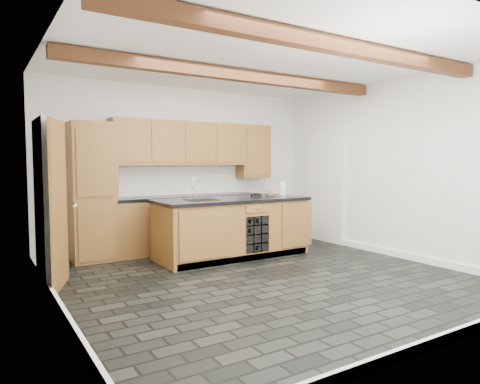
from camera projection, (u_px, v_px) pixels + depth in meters
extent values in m
plane|color=black|center=(264.00, 277.00, 5.58)|extent=(5.00, 5.00, 0.00)
plane|color=white|center=(183.00, 168.00, 7.60)|extent=(5.00, 0.00, 5.00)
plane|color=white|center=(54.00, 173.00, 4.17)|extent=(0.00, 5.00, 5.00)
plane|color=white|center=(392.00, 169.00, 6.81)|extent=(0.00, 5.00, 5.00)
plane|color=white|center=(264.00, 59.00, 5.39)|extent=(5.00, 5.00, 0.00)
cube|color=#5A2E17|center=(332.00, 45.00, 4.38)|extent=(4.90, 0.15, 0.15)
cube|color=#5A2E17|center=(239.00, 75.00, 5.90)|extent=(4.90, 0.15, 0.15)
cube|color=white|center=(61.00, 308.00, 4.27)|extent=(0.04, 5.00, 0.10)
cube|color=white|center=(389.00, 252.00, 6.89)|extent=(0.04, 5.00, 0.10)
cube|color=white|center=(439.00, 341.00, 3.48)|extent=(5.00, 0.04, 0.10)
cube|color=white|center=(41.00, 201.00, 5.31)|extent=(0.06, 0.94, 2.04)
cube|color=olive|center=(59.00, 204.00, 5.09)|extent=(0.31, 0.77, 2.00)
cube|color=white|center=(325.00, 188.00, 8.09)|extent=(0.06, 0.98, 2.04)
cube|color=black|center=(326.00, 189.00, 8.10)|extent=(0.02, 0.86, 1.96)
cube|color=olive|center=(92.00, 192.00, 6.50)|extent=(0.65, 0.60, 2.10)
cube|color=olive|center=(189.00, 224.00, 7.40)|extent=(2.60, 0.60, 0.88)
cube|color=black|center=(189.00, 197.00, 7.37)|extent=(2.64, 0.62, 0.05)
cube|color=white|center=(182.00, 180.00, 7.59)|extent=(2.60, 0.02, 0.52)
cube|color=olive|center=(180.00, 143.00, 7.36)|extent=(2.40, 0.35, 0.75)
cube|color=olive|center=(253.00, 152.00, 8.16)|extent=(0.60, 0.35, 1.00)
cube|color=olive|center=(232.00, 229.00, 6.81)|extent=(2.40, 0.90, 0.88)
cube|color=black|center=(232.00, 200.00, 6.78)|extent=(2.46, 0.96, 0.05)
cube|color=olive|center=(205.00, 235.00, 6.04)|extent=(0.80, 0.02, 0.70)
cube|color=olive|center=(297.00, 225.00, 6.92)|extent=(0.60, 0.02, 0.70)
cube|color=black|center=(252.00, 233.00, 6.65)|extent=(0.42, 0.30, 0.56)
cylinder|color=black|center=(254.00, 247.00, 6.63)|extent=(0.07, 0.26, 0.07)
cylinder|color=black|center=(254.00, 220.00, 6.60)|extent=(0.07, 0.26, 0.07)
cylinder|color=black|center=(246.00, 230.00, 6.53)|extent=(0.07, 0.26, 0.07)
cylinder|color=black|center=(246.00, 221.00, 6.52)|extent=(0.07, 0.26, 0.07)
cube|color=black|center=(201.00, 200.00, 6.49)|extent=(0.45, 0.40, 0.02)
cylinder|color=silver|center=(196.00, 193.00, 6.63)|extent=(0.02, 0.02, 0.20)
torus|color=silver|center=(196.00, 184.00, 6.62)|extent=(0.18, 0.02, 0.18)
cylinder|color=silver|center=(191.00, 197.00, 6.59)|extent=(0.02, 0.02, 0.08)
cylinder|color=silver|center=(200.00, 196.00, 6.68)|extent=(0.02, 0.02, 0.08)
cube|color=black|center=(256.00, 195.00, 7.18)|extent=(0.18, 0.14, 0.04)
cylinder|color=black|center=(256.00, 194.00, 7.18)|extent=(0.11, 0.11, 0.01)
imported|color=white|center=(271.00, 194.00, 7.27)|extent=(0.31, 0.31, 0.06)
sphere|color=#B33217|center=(274.00, 192.00, 7.30)|extent=(0.07, 0.07, 0.07)
sphere|color=orange|center=(270.00, 192.00, 7.32)|extent=(0.07, 0.07, 0.07)
sphere|color=#487D22|center=(268.00, 192.00, 7.27)|extent=(0.07, 0.07, 0.07)
sphere|color=red|center=(270.00, 192.00, 7.22)|extent=(0.07, 0.07, 0.07)
sphere|color=#C66816|center=(274.00, 192.00, 7.24)|extent=(0.07, 0.07, 0.07)
cylinder|color=white|center=(283.00, 188.00, 7.49)|extent=(0.13, 0.13, 0.23)
imported|color=white|center=(114.00, 196.00, 6.72)|extent=(0.12, 0.12, 0.09)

